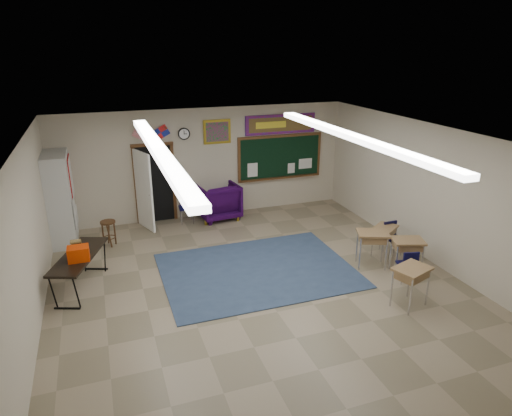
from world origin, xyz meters
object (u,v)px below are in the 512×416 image
object	(u,v)px
wingback_armchair	(218,201)
student_desk_front_right	(384,239)
folding_table	(81,270)
wooden_stool	(109,233)
student_desk_front_left	(372,247)

from	to	relation	value
wingback_armchair	student_desk_front_right	world-z (taller)	wingback_armchair
folding_table	wooden_stool	world-z (taller)	folding_table
student_desk_front_left	student_desk_front_right	xyz separation A→B (m)	(0.58, 0.39, -0.06)
student_desk_front_right	folding_table	world-z (taller)	folding_table
student_desk_front_right	wooden_stool	size ratio (longest dim) A/B	1.17
student_desk_front_right	wooden_stool	distance (m)	6.47
wingback_armchair	student_desk_front_right	distance (m)	4.64
wingback_armchair	folding_table	bearing A→B (deg)	32.25
wooden_stool	student_desk_front_left	bearing A→B (deg)	-29.66
student_desk_front_left	student_desk_front_right	bearing A→B (deg)	55.74
student_desk_front_right	folding_table	distance (m)	6.55
student_desk_front_left	wooden_stool	bearing A→B (deg)	172.41
wingback_armchair	student_desk_front_left	world-z (taller)	wingback_armchair
student_desk_front_left	student_desk_front_right	size ratio (longest dim) A/B	1.11
wingback_armchair	student_desk_front_right	xyz separation A→B (m)	(2.96, -3.57, -0.11)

